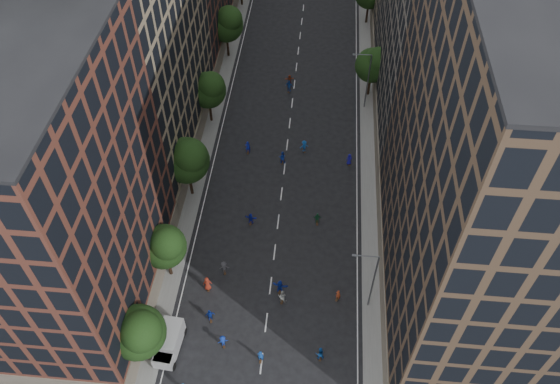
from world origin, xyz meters
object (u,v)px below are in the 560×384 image
at_px(cargo_van, 169,342).
at_px(skater_1, 261,356).
at_px(streetlamp_near, 372,279).
at_px(skater_2, 320,353).
at_px(streetlamp_far, 367,78).

distance_m(cargo_van, skater_1, 9.20).
xyz_separation_m(streetlamp_near, skater_2, (-4.68, -6.35, -4.26)).
xyz_separation_m(cargo_van, skater_2, (14.98, 0.37, -0.40)).
relative_size(streetlamp_far, skater_2, 4.97).
bearing_deg(cargo_van, skater_1, 2.36).
distance_m(streetlamp_near, skater_2, 8.96).
xyz_separation_m(streetlamp_near, skater_1, (-10.48, -7.10, -4.31)).
distance_m(streetlamp_near, cargo_van, 21.13).
height_order(streetlamp_far, cargo_van, streetlamp_far).
xyz_separation_m(streetlamp_far, skater_2, (-4.68, -39.35, -4.26)).
height_order(streetlamp_near, skater_2, streetlamp_near).
xyz_separation_m(streetlamp_near, streetlamp_far, (0.00, 33.00, 0.00)).
xyz_separation_m(cargo_van, skater_1, (9.18, -0.39, -0.45)).
bearing_deg(cargo_van, streetlamp_far, 68.43).
distance_m(cargo_van, skater_2, 14.99).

